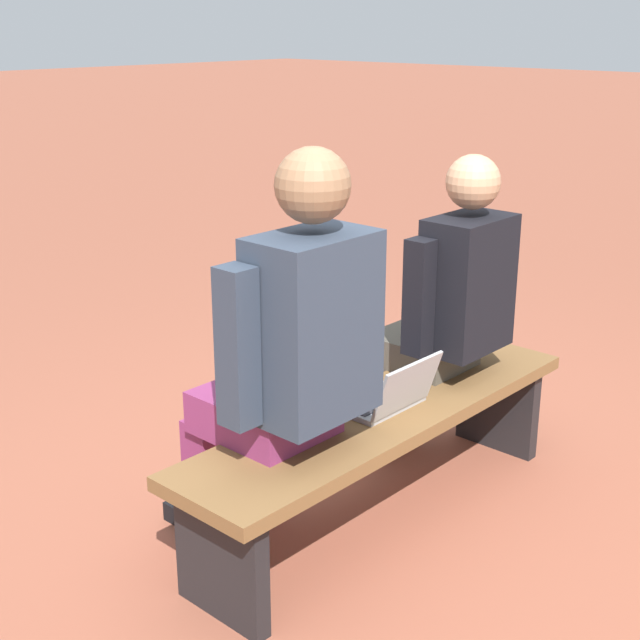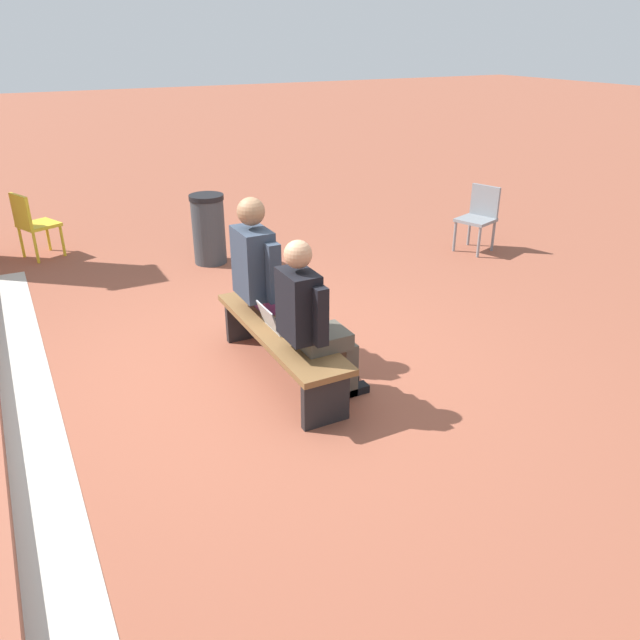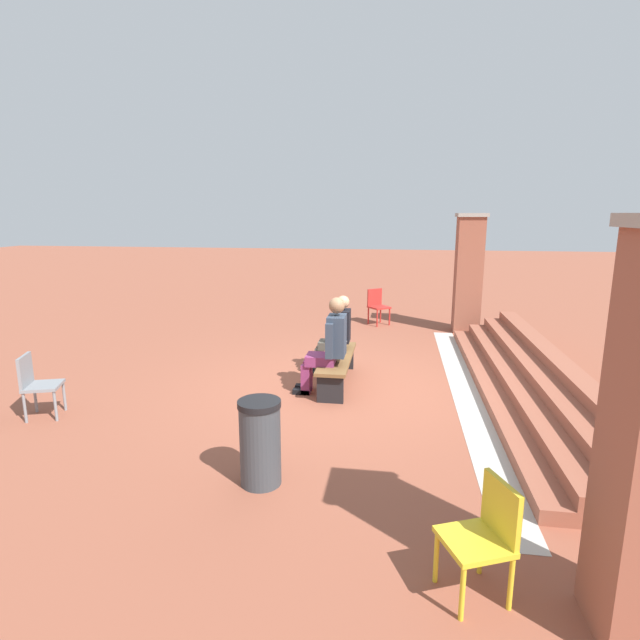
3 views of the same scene
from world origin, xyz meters
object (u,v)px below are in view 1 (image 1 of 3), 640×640
at_px(person_student, 443,308).
at_px(bench, 383,432).
at_px(person_adult, 287,355).
at_px(laptop, 387,396).

bearing_deg(person_student, bench, 8.40).
distance_m(person_adult, laptop, 0.50).
distance_m(bench, person_adult, 0.59).
relative_size(person_adult, laptop, 4.50).
height_order(bench, laptop, laptop).
xyz_separation_m(bench, laptop, (-0.00, 0.01, 0.15)).
relative_size(bench, person_student, 1.36).
xyz_separation_m(bench, person_adult, (0.42, -0.07, 0.40)).
height_order(bench, person_student, person_student).
bearing_deg(bench, person_student, -171.60).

